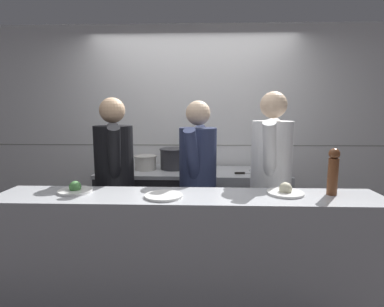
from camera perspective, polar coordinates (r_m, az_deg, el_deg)
name	(u,v)px	position (r m, az deg, el deg)	size (l,w,h in m)	color
ground_plane	(189,292)	(2.90, -0.50, -24.95)	(14.00, 14.00, 0.00)	#383333
wall_back_tiled	(194,133)	(3.76, 0.37, 3.94)	(8.00, 0.06, 2.60)	white
oven_range	(147,207)	(3.59, -8.53, -10.13)	(1.03, 0.71, 0.91)	#232326
prep_counter	(240,209)	(3.56, 9.07, -10.49)	(1.03, 0.65, 0.90)	#B7BABF
pass_counter	(188,260)	(2.36, -0.70, -19.58)	(2.79, 0.45, 0.98)	#B7BABF
stock_pot	(117,163)	(3.52, -14.04, -1.71)	(0.32, 0.32, 0.15)	#B7BABF
sauce_pot	(145,162)	(3.45, -8.85, -1.63)	(0.26, 0.26, 0.16)	beige
braising_pot	(174,158)	(3.45, -3.50, -0.90)	(0.32, 0.32, 0.24)	#2D2D33
mixing_bowl_steel	(260,168)	(3.48, 12.80, -2.70)	(0.25, 0.25, 0.08)	#B7BABF
chefs_knife	(247,173)	(3.32, 10.47, -3.72)	(0.34, 0.06, 0.02)	#B7BABF
plated_dish_main	(75,189)	(2.41, -21.35, -6.38)	(0.25, 0.25, 0.09)	white
plated_dish_appetiser	(164,196)	(2.14, -5.43, -8.01)	(0.27, 0.27, 0.02)	white
plated_dish_dessert	(285,191)	(2.30, 17.36, -6.87)	(0.27, 0.27, 0.09)	white
pepper_mill	(333,171)	(2.37, 25.29, -2.97)	(0.08, 0.08, 0.34)	brown
chef_head_cook	(115,181)	(2.82, -14.47, -5.18)	(0.43, 0.73, 1.70)	black
chef_sous	(198,182)	(2.78, 1.11, -5.42)	(0.40, 0.73, 1.67)	black
chef_line	(271,180)	(2.77, 14.75, -4.82)	(0.45, 0.76, 1.75)	black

